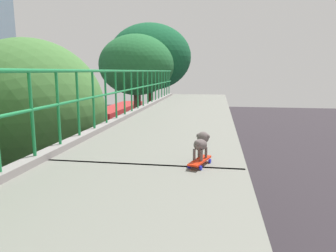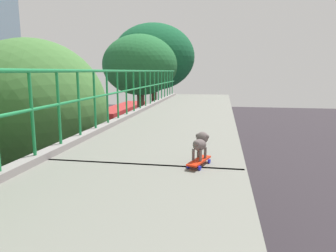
{
  "view_description": "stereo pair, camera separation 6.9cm",
  "coord_description": "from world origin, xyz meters",
  "px_view_note": "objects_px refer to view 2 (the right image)",
  "views": [
    {
      "loc": [
        2.18,
        -2.35,
        6.94
      ],
      "look_at": [
        1.43,
        2.36,
        6.1
      ],
      "focal_mm": 33.15,
      "sensor_mm": 36.0,
      "label": 1
    },
    {
      "loc": [
        2.24,
        -2.33,
        6.94
      ],
      "look_at": [
        1.43,
        2.36,
        6.1
      ],
      "focal_mm": 33.15,
      "sensor_mm": 36.0,
      "label": 2
    }
  ],
  "objects_px": {
    "car_green_fifth": "(84,201)",
    "small_dog": "(201,142)",
    "toy_skateboard": "(199,161)",
    "city_bus": "(122,120)",
    "car_yellow_cab_sixth": "(61,173)"
  },
  "relations": [
    {
      "from": "car_green_fifth",
      "to": "small_dog",
      "type": "height_order",
      "value": "small_dog"
    },
    {
      "from": "city_bus",
      "to": "toy_skateboard",
      "type": "relative_size",
      "value": 21.35
    },
    {
      "from": "city_bus",
      "to": "small_dog",
      "type": "distance_m",
      "value": 28.84
    },
    {
      "from": "car_green_fifth",
      "to": "toy_skateboard",
      "type": "relative_size",
      "value": 7.94
    },
    {
      "from": "city_bus",
      "to": "toy_skateboard",
      "type": "distance_m",
      "value": 28.87
    },
    {
      "from": "car_yellow_cab_sixth",
      "to": "small_dog",
      "type": "distance_m",
      "value": 17.07
    },
    {
      "from": "toy_skateboard",
      "to": "city_bus",
      "type": "bearing_deg",
      "value": 110.37
    },
    {
      "from": "car_green_fifth",
      "to": "small_dog",
      "type": "relative_size",
      "value": 12.17
    },
    {
      "from": "city_bus",
      "to": "toy_skateboard",
      "type": "xyz_separation_m",
      "value": [
        9.96,
        -26.82,
        3.88
      ]
    },
    {
      "from": "car_yellow_cab_sixth",
      "to": "car_green_fifth",
      "type": "bearing_deg",
      "value": -49.12
    },
    {
      "from": "car_yellow_cab_sixth",
      "to": "toy_skateboard",
      "type": "distance_m",
      "value": 17.04
    },
    {
      "from": "car_yellow_cab_sixth",
      "to": "toy_skateboard",
      "type": "relative_size",
      "value": 7.98
    },
    {
      "from": "car_yellow_cab_sixth",
      "to": "small_dog",
      "type": "xyz_separation_m",
      "value": [
        9.52,
        -13.12,
        5.34
      ]
    },
    {
      "from": "car_green_fifth",
      "to": "toy_skateboard",
      "type": "bearing_deg",
      "value": -56.52
    },
    {
      "from": "car_yellow_cab_sixth",
      "to": "toy_skateboard",
      "type": "xyz_separation_m",
      "value": [
        9.51,
        -13.19,
        5.11
      ]
    }
  ]
}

